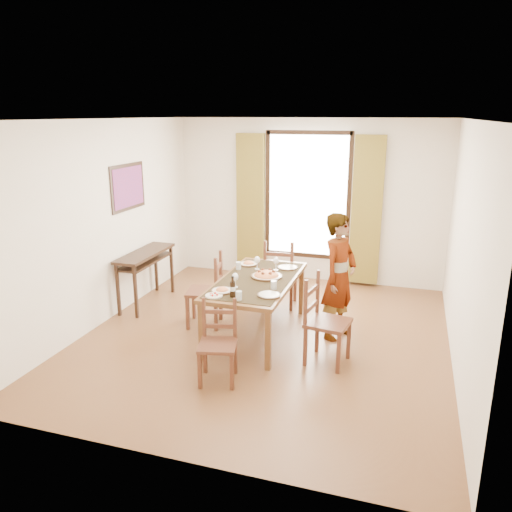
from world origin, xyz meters
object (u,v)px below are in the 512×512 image
(console_table, at_px, (145,260))
(dining_table, at_px, (257,284))
(man, at_px, (339,277))
(pasta_platter, at_px, (266,273))

(console_table, distance_m, dining_table, 1.98)
(console_table, height_order, man, man)
(dining_table, relative_size, man, 1.13)
(console_table, xyz_separation_m, pasta_platter, (2.00, -0.46, 0.12))
(console_table, bearing_deg, man, -5.86)
(pasta_platter, bearing_deg, man, 10.06)
(dining_table, height_order, man, man)
(console_table, bearing_deg, dining_table, -16.50)
(dining_table, bearing_deg, pasta_platter, 47.90)
(man, relative_size, pasta_platter, 4.01)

